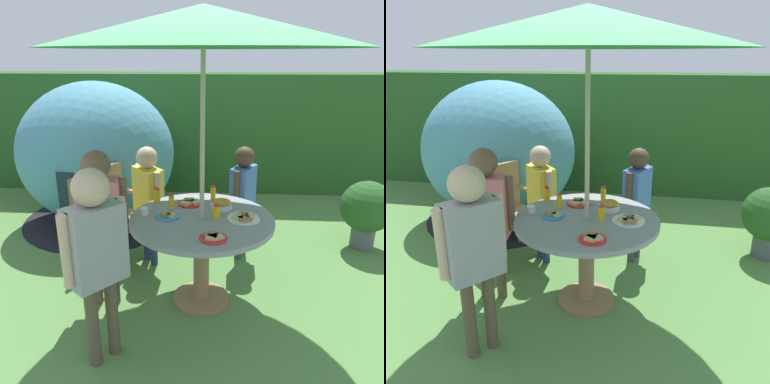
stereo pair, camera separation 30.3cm
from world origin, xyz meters
TOP-DOWN VIEW (x-y plane):
  - ground_plane at (0.00, 0.00)m, footprint 10.00×10.00m
  - hedge_backdrop at (0.00, 3.02)m, footprint 9.00×0.70m
  - garden_table at (0.00, 0.00)m, footprint 1.13×1.13m
  - patio_umbrella at (0.00, 0.00)m, footprint 2.19×2.19m
  - wooden_chair at (-0.92, 0.66)m, footprint 0.66×0.67m
  - dome_tent at (-1.32, 1.61)m, footprint 2.04×2.04m
  - potted_plant at (1.67, 1.07)m, footprint 0.54×0.54m
  - child_in_blue_shirt at (0.36, 0.78)m, footprint 0.27×0.36m
  - child_in_yellow_shirt at (-0.53, 0.61)m, footprint 0.33×0.34m
  - child_in_pink_shirt at (-0.78, -0.08)m, footprint 0.44×0.22m
  - child_in_grey_shirt at (-0.62, -0.70)m, footprint 0.38×0.39m
  - snack_bowl at (0.15, 0.21)m, footprint 0.18×0.18m
  - plate_mid_left at (-0.27, -0.01)m, footprint 0.18×0.18m
  - plate_mid_right at (0.10, -0.36)m, footprint 0.20×0.20m
  - plate_center_front at (0.32, -0.01)m, footprint 0.25×0.25m
  - plate_back_edge at (-0.11, 0.28)m, footprint 0.21×0.21m
  - juice_bottle_near_left at (-0.26, 0.18)m, footprint 0.04×0.04m
  - juice_bottle_near_right at (-0.40, 0.33)m, footprint 0.06×0.06m
  - juice_bottle_far_left at (0.08, 0.42)m, footprint 0.05×0.05m
  - juice_bottle_far_right at (0.11, 0.00)m, footprint 0.05×0.05m
  - cup_near at (-0.46, 0.04)m, footprint 0.07×0.07m

SIDE VIEW (x-z plane):
  - ground_plane at x=0.00m, z-range -0.02..0.00m
  - potted_plant at x=1.67m, z-range 0.07..0.80m
  - wooden_chair at x=-0.92m, z-range 0.06..1.00m
  - garden_table at x=0.00m, z-range 0.23..0.98m
  - child_in_blue_shirt at x=0.36m, z-range 0.16..1.30m
  - child_in_yellow_shirt at x=-0.53m, z-range 0.16..1.33m
  - plate_mid_left at x=-0.27m, z-range 0.75..0.78m
  - plate_center_front at x=0.32m, z-range 0.75..0.78m
  - plate_mid_right at x=0.10m, z-range 0.75..0.78m
  - plate_back_edge at x=-0.11m, z-range 0.75..0.78m
  - cup_near at x=-0.46m, z-range 0.75..0.81m
  - snack_bowl at x=0.15m, z-range 0.75..0.83m
  - juice_bottle_far_right at x=0.11m, z-range 0.75..0.87m
  - juice_bottle_far_left at x=0.08m, z-range 0.75..0.87m
  - juice_bottle_near_left at x=-0.26m, z-range 0.75..0.87m
  - juice_bottle_near_right at x=-0.40m, z-range 0.75..0.88m
  - dome_tent at x=-1.32m, z-range -0.01..1.67m
  - child_in_pink_shirt at x=-0.78m, z-range 0.18..1.48m
  - hedge_backdrop at x=0.00m, z-range 0.00..1.70m
  - child_in_grey_shirt at x=-0.62m, z-range 0.19..1.53m
  - patio_umbrella at x=0.00m, z-range 1.00..3.27m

